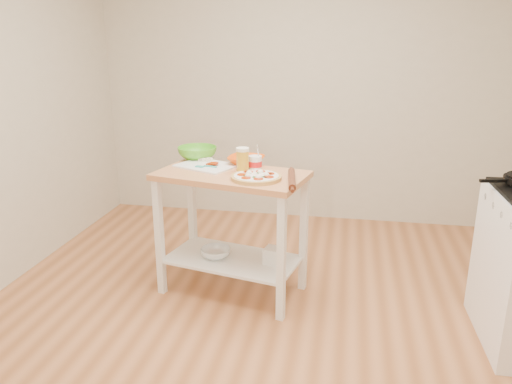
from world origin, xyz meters
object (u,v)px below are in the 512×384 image
Objects in this scene: pizza at (256,177)px; cutting_board at (207,165)px; green_bowl at (197,153)px; prep_island at (232,208)px; spatula at (205,166)px; yogurt_tub at (255,164)px; shelf_glass_bowl at (216,253)px; orange_bowl at (246,160)px; knife at (201,158)px; beer_pint at (243,160)px; shelf_bin at (273,256)px; rolling_pin at (292,179)px.

pizza is 0.69× the size of cutting_board.
green_bowl reaches higher than pizza.
spatula reaches higher than prep_island.
yogurt_tub is at bearing 22.41° from prep_island.
shelf_glass_bowl is at bearing -57.91° from green_bowl.
orange_bowl is at bearing -15.15° from green_bowl.
green_bowl is at bearing 164.85° from orange_bowl.
orange_bowl is at bearing -18.22° from knife.
spatula is at bearing -59.63° from cutting_board.
cutting_board is 2.23× the size of shelf_glass_bowl.
beer_pint is at bearing -84.00° from orange_bowl.
beer_pint is (0.02, -0.24, 0.06)m from orange_bowl.
spatula is 0.30m from beer_pint.
prep_island is 5.64× the size of yogurt_tub.
yogurt_tub is 0.66m from shelf_bin.
rolling_pin reaches higher than knife.
spatula is 0.31m from green_bowl.
green_bowl is 0.94m from rolling_pin.
prep_island is 5.07× the size of shelf_glass_bowl.
cutting_board is 0.29m from orange_bowl.
rolling_pin is (0.24, -0.05, 0.01)m from pizza.
green_bowl reaches higher than prep_island.
prep_island is at bearing -157.59° from yogurt_tub.
beer_pint is (0.29, -0.07, 0.07)m from spatula.
cutting_board is at bearing 146.44° from prep_island.
beer_pint reaches higher than spatula.
knife is at bearing 151.50° from yogurt_tub.
yogurt_tub is at bearing 140.45° from rolling_pin.
shelf_bin is (0.61, -0.35, -0.60)m from knife.
pizza is 1.70× the size of yogurt_tub.
orange_bowl is at bearing 42.92° from spatula.
prep_island is at bearing -9.37° from spatula.
beer_pint is 0.71m from shelf_bin.
green_bowl is 0.74× the size of rolling_pin.
shelf_glass_bowl is (0.08, -0.08, -0.62)m from spatula.
spatula is 0.31m from orange_bowl.
shelf_glass_bowl is at bearing -176.06° from beer_pint.
knife is at bearing -38.70° from green_bowl.
yogurt_tub reaches higher than orange_bowl.
yogurt_tub is 0.72m from shelf_glass_bowl.
rolling_pin is at bearing -20.97° from prep_island.
prep_island is at bearing -103.09° from orange_bowl.
cutting_board is 1.90× the size of orange_bowl.
yogurt_tub is (0.08, 0.06, -0.03)m from beer_pint.
shelf_glass_bowl is at bearing 164.27° from rolling_pin.
knife is 0.91× the size of green_bowl.
yogurt_tub is (0.50, -0.28, 0.01)m from green_bowl.
orange_bowl reaches higher than spatula.
green_bowl is 1.67× the size of beer_pint.
green_bowl is 0.55m from beer_pint.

